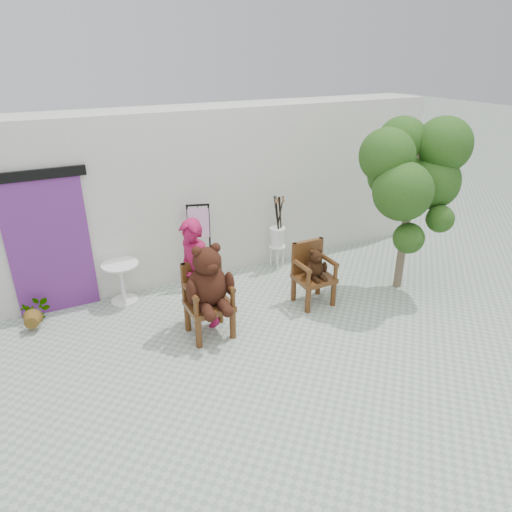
% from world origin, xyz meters
% --- Properties ---
extents(ground_plane, '(60.00, 60.00, 0.00)m').
position_xyz_m(ground_plane, '(0.00, 0.00, 0.00)').
color(ground_plane, '#9EA998').
rests_on(ground_plane, ground).
extents(back_wall, '(9.00, 1.00, 3.00)m').
position_xyz_m(back_wall, '(0.00, 3.10, 1.50)').
color(back_wall, silver).
rests_on(back_wall, ground).
extents(doorway, '(1.40, 0.11, 2.33)m').
position_xyz_m(doorway, '(-3.00, 2.58, 1.16)').
color(doorway, '#672879').
rests_on(doorway, ground).
extents(chair_big, '(0.72, 0.76, 1.45)m').
position_xyz_m(chair_big, '(-1.09, 0.80, 0.81)').
color(chair_big, '#44240E').
rests_on(chair_big, ground).
extents(chair_small, '(0.60, 0.55, 1.04)m').
position_xyz_m(chair_small, '(0.80, 0.92, 0.61)').
color(chair_small, '#44240E').
rests_on(chair_small, ground).
extents(person, '(0.65, 0.76, 1.76)m').
position_xyz_m(person, '(-1.12, 1.06, 0.88)').
color(person, maroon).
rests_on(person, ground).
extents(cafe_table, '(0.60, 0.60, 0.70)m').
position_xyz_m(cafe_table, '(-2.03, 2.35, 0.44)').
color(cafe_table, white).
rests_on(cafe_table, ground).
extents(display_stand, '(0.54, 0.47, 1.51)m').
position_xyz_m(display_stand, '(-0.64, 2.35, 0.58)').
color(display_stand, black).
rests_on(display_stand, ground).
extents(stool_bucket, '(0.32, 0.32, 1.45)m').
position_xyz_m(stool_bucket, '(0.93, 2.35, 0.64)').
color(stool_bucket, white).
rests_on(stool_bucket, ground).
extents(tree, '(1.84, 1.50, 2.96)m').
position_xyz_m(tree, '(2.40, 0.65, 2.14)').
color(tree, '#4E402E').
rests_on(tree, ground).
extents(potted_plant, '(0.48, 0.44, 0.47)m').
position_xyz_m(potted_plant, '(-3.40, 2.19, 0.24)').
color(potted_plant, '#15330E').
rests_on(potted_plant, ground).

